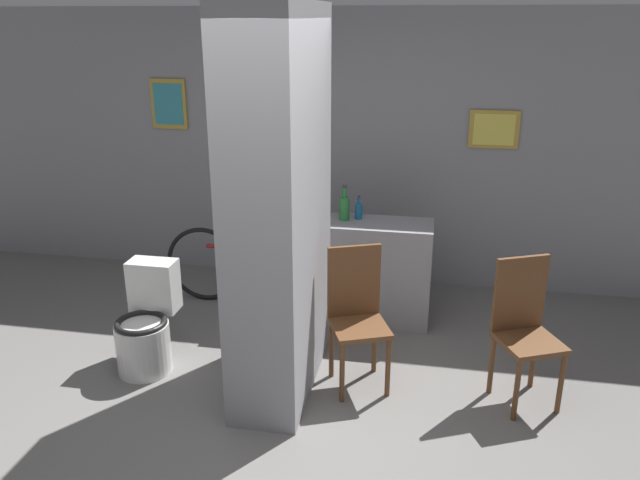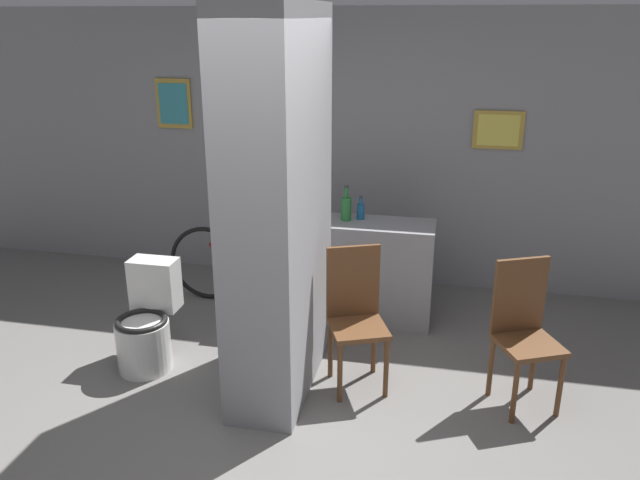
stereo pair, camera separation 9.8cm
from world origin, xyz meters
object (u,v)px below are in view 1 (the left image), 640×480
(toilet, at_px, (147,327))
(bottle_tall, at_px, (344,207))
(chair_near_pillar, at_px, (357,312))
(chair_by_doorway, at_px, (524,326))
(bicycle, at_px, (257,267))

(toilet, height_order, bottle_tall, bottle_tall)
(chair_near_pillar, distance_m, chair_by_doorway, 1.13)
(chair_by_doorway, bearing_deg, bicycle, 128.50)
(chair_by_doorway, bearing_deg, chair_near_pillar, 155.34)
(bicycle, bearing_deg, chair_by_doorway, -26.73)
(toilet, bearing_deg, bicycle, 66.81)
(chair_near_pillar, distance_m, bicycle, 1.54)
(chair_near_pillar, height_order, bicycle, chair_near_pillar)
(chair_near_pillar, bearing_deg, toilet, 160.56)
(bicycle, bearing_deg, toilet, -113.19)
(toilet, height_order, chair_near_pillar, chair_near_pillar)
(toilet, relative_size, bicycle, 0.46)
(chair_by_doorway, relative_size, bottle_tall, 3.26)
(chair_near_pillar, relative_size, bottle_tall, 3.26)
(toilet, xyz_separation_m, chair_by_doorway, (2.70, 0.09, 0.23))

